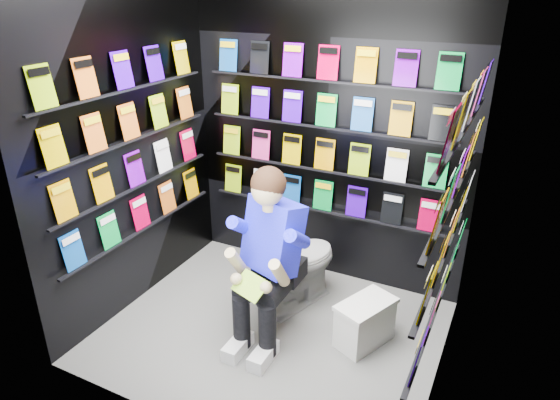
% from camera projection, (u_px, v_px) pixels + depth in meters
% --- Properties ---
extents(floor, '(2.40, 2.40, 0.00)m').
position_uv_depth(floor, '(272.00, 331.00, 3.78)').
color(floor, slate).
rests_on(floor, ground).
extents(wall_back, '(2.40, 0.04, 2.60)m').
position_uv_depth(wall_back, '(327.00, 132.00, 4.07)').
color(wall_back, black).
rests_on(wall_back, floor).
extents(wall_front, '(2.40, 0.04, 2.60)m').
position_uv_depth(wall_front, '(176.00, 234.00, 2.44)').
color(wall_front, black).
rests_on(wall_front, floor).
extents(wall_left, '(0.04, 2.00, 2.60)m').
position_uv_depth(wall_left, '(129.00, 146.00, 3.75)').
color(wall_left, black).
rests_on(wall_left, floor).
extents(wall_right, '(0.04, 2.00, 2.60)m').
position_uv_depth(wall_right, '(462.00, 204.00, 2.76)').
color(wall_right, black).
rests_on(wall_right, floor).
extents(comics_back, '(2.10, 0.06, 1.37)m').
position_uv_depth(comics_back, '(325.00, 133.00, 4.05)').
color(comics_back, '#D4611A').
rests_on(comics_back, wall_back).
extents(comics_left, '(0.06, 1.70, 1.37)m').
position_uv_depth(comics_left, '(132.00, 145.00, 3.73)').
color(comics_left, '#D4611A').
rests_on(comics_left, wall_left).
extents(comics_right, '(0.06, 1.70, 1.37)m').
position_uv_depth(comics_right, '(456.00, 203.00, 2.77)').
color(comics_right, '#D4611A').
rests_on(comics_right, wall_right).
extents(toilet, '(0.64, 0.85, 0.73)m').
position_uv_depth(toilet, '(296.00, 262.00, 3.99)').
color(toilet, white).
rests_on(toilet, floor).
extents(longbox, '(0.38, 0.48, 0.32)m').
position_uv_depth(longbox, '(365.00, 324.00, 3.61)').
color(longbox, white).
rests_on(longbox, floor).
extents(longbox_lid, '(0.41, 0.51, 0.03)m').
position_uv_depth(longbox_lid, '(366.00, 304.00, 3.54)').
color(longbox_lid, white).
rests_on(longbox_lid, longbox).
extents(reader, '(0.77, 0.92, 1.45)m').
position_uv_depth(reader, '(274.00, 237.00, 3.51)').
color(reader, '#0505E2').
rests_on(reader, toilet).
extents(held_comic, '(0.28, 0.22, 0.10)m').
position_uv_depth(held_comic, '(250.00, 286.00, 3.31)').
color(held_comic, green).
rests_on(held_comic, reader).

